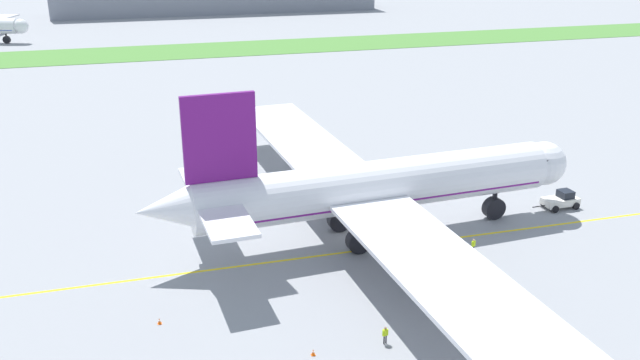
{
  "coord_description": "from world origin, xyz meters",
  "views": [
    {
      "loc": [
        -23.21,
        -64.91,
        33.1
      ],
      "look_at": [
        -2.29,
        8.83,
        3.86
      ],
      "focal_mm": 38.0,
      "sensor_mm": 36.0,
      "label": 1
    }
  ],
  "objects_px": {
    "ground_crew_wingwalker_port": "(473,245)",
    "service_truck_baggage_loader": "(220,114)",
    "traffic_cone_near_nose": "(159,321)",
    "pushback_tug": "(561,200)",
    "airliner_foreground": "(371,187)",
    "traffic_cone_port_wing": "(313,352)",
    "ground_crew_marshaller_front": "(385,334)"
  },
  "relations": [
    {
      "from": "ground_crew_wingwalker_port",
      "to": "traffic_cone_near_nose",
      "type": "height_order",
      "value": "ground_crew_wingwalker_port"
    },
    {
      "from": "service_truck_baggage_loader",
      "to": "ground_crew_wingwalker_port",
      "type": "bearing_deg",
      "value": -71.78
    },
    {
      "from": "pushback_tug",
      "to": "traffic_cone_port_wing",
      "type": "relative_size",
      "value": 10.79
    },
    {
      "from": "pushback_tug",
      "to": "traffic_cone_near_nose",
      "type": "distance_m",
      "value": 51.12
    },
    {
      "from": "airliner_foreground",
      "to": "ground_crew_wingwalker_port",
      "type": "height_order",
      "value": "airliner_foreground"
    },
    {
      "from": "airliner_foreground",
      "to": "pushback_tug",
      "type": "bearing_deg",
      "value": 3.58
    },
    {
      "from": "ground_crew_marshaller_front",
      "to": "traffic_cone_port_wing",
      "type": "distance_m",
      "value": 6.26
    },
    {
      "from": "airliner_foreground",
      "to": "ground_crew_wingwalker_port",
      "type": "bearing_deg",
      "value": -35.54
    },
    {
      "from": "airliner_foreground",
      "to": "traffic_cone_near_nose",
      "type": "distance_m",
      "value": 26.96
    },
    {
      "from": "airliner_foreground",
      "to": "traffic_cone_near_nose",
      "type": "relative_size",
      "value": 135.74
    },
    {
      "from": "ground_crew_wingwalker_port",
      "to": "traffic_cone_near_nose",
      "type": "distance_m",
      "value": 33.4
    },
    {
      "from": "airliner_foreground",
      "to": "traffic_cone_port_wing",
      "type": "height_order",
      "value": "airliner_foreground"
    },
    {
      "from": "pushback_tug",
      "to": "traffic_cone_near_nose",
      "type": "bearing_deg",
      "value": -165.23
    },
    {
      "from": "traffic_cone_port_wing",
      "to": "service_truck_baggage_loader",
      "type": "xyz_separation_m",
      "value": [
        2.34,
        70.32,
        1.42
      ]
    },
    {
      "from": "traffic_cone_near_nose",
      "to": "traffic_cone_port_wing",
      "type": "relative_size",
      "value": 1.0
    },
    {
      "from": "pushback_tug",
      "to": "traffic_cone_port_wing",
      "type": "height_order",
      "value": "pushback_tug"
    },
    {
      "from": "ground_crew_wingwalker_port",
      "to": "service_truck_baggage_loader",
      "type": "distance_m",
      "value": 60.43
    },
    {
      "from": "ground_crew_wingwalker_port",
      "to": "pushback_tug",
      "type": "bearing_deg",
      "value": 26.8
    },
    {
      "from": "ground_crew_marshaller_front",
      "to": "traffic_cone_near_nose",
      "type": "bearing_deg",
      "value": 155.45
    },
    {
      "from": "ground_crew_wingwalker_port",
      "to": "traffic_cone_near_nose",
      "type": "relative_size",
      "value": 2.9
    },
    {
      "from": "pushback_tug",
      "to": "ground_crew_wingwalker_port",
      "type": "xyz_separation_m",
      "value": [
        -16.37,
        -8.27,
        0.01
      ]
    },
    {
      "from": "traffic_cone_near_nose",
      "to": "traffic_cone_port_wing",
      "type": "height_order",
      "value": "same"
    },
    {
      "from": "airliner_foreground",
      "to": "pushback_tug",
      "type": "distance_m",
      "value": 26.23
    },
    {
      "from": "traffic_cone_near_nose",
      "to": "traffic_cone_port_wing",
      "type": "distance_m",
      "value": 14.36
    },
    {
      "from": "ground_crew_marshaller_front",
      "to": "service_truck_baggage_loader",
      "type": "relative_size",
      "value": 0.32
    },
    {
      "from": "pushback_tug",
      "to": "service_truck_baggage_loader",
      "type": "xyz_separation_m",
      "value": [
        -35.26,
        49.13,
        0.7
      ]
    },
    {
      "from": "ground_crew_wingwalker_port",
      "to": "service_truck_baggage_loader",
      "type": "height_order",
      "value": "service_truck_baggage_loader"
    },
    {
      "from": "ground_crew_marshaller_front",
      "to": "traffic_cone_near_nose",
      "type": "height_order",
      "value": "ground_crew_marshaller_front"
    },
    {
      "from": "airliner_foreground",
      "to": "traffic_cone_near_nose",
      "type": "height_order",
      "value": "airliner_foreground"
    },
    {
      "from": "ground_crew_wingwalker_port",
      "to": "service_truck_baggage_loader",
      "type": "relative_size",
      "value": 0.33
    },
    {
      "from": "pushback_tug",
      "to": "ground_crew_wingwalker_port",
      "type": "relative_size",
      "value": 3.72
    },
    {
      "from": "pushback_tug",
      "to": "service_truck_baggage_loader",
      "type": "distance_m",
      "value": 60.48
    }
  ]
}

